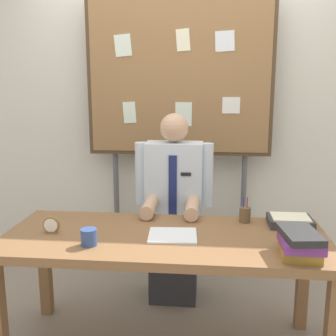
% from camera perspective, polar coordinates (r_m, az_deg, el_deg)
% --- Properties ---
extents(back_wall, '(6.40, 0.08, 2.70)m').
position_cam_1_polar(back_wall, '(3.46, 1.83, 8.12)').
color(back_wall, silver).
rests_on(back_wall, ground_plane).
extents(desk, '(1.84, 0.75, 0.73)m').
position_cam_1_polar(desk, '(2.34, -0.46, -11.42)').
color(desk, brown).
rests_on(desk, ground_plane).
extents(person, '(0.55, 0.56, 1.37)m').
position_cam_1_polar(person, '(2.92, 0.83, -6.81)').
color(person, '#2D2D33').
rests_on(person, ground_plane).
extents(bulletin_board, '(1.48, 0.09, 2.27)m').
position_cam_1_polar(bulletin_board, '(3.25, 1.61, 12.48)').
color(bulletin_board, '#4C3823').
rests_on(bulletin_board, ground_plane).
extents(book_stack, '(0.21, 0.29, 0.13)m').
position_cam_1_polar(book_stack, '(2.12, 18.27, -10.10)').
color(book_stack, olive).
rests_on(book_stack, desk).
extents(open_notebook, '(0.28, 0.25, 0.01)m').
position_cam_1_polar(open_notebook, '(2.28, 0.66, -9.57)').
color(open_notebook, white).
rests_on(open_notebook, desk).
extents(desk_clock, '(0.10, 0.04, 0.10)m').
position_cam_1_polar(desk_clock, '(2.42, -16.25, -7.88)').
color(desk_clock, olive).
rests_on(desk_clock, desk).
extents(coffee_mug, '(0.09, 0.09, 0.09)m').
position_cam_1_polar(coffee_mug, '(2.19, -11.18, -9.62)').
color(coffee_mug, '#334C8C').
rests_on(coffee_mug, desk).
extents(pen_holder, '(0.07, 0.07, 0.16)m').
position_cam_1_polar(pen_holder, '(2.54, 10.87, -6.52)').
color(pen_holder, brown).
rests_on(pen_holder, desk).
extents(paper_tray, '(0.26, 0.20, 0.06)m').
position_cam_1_polar(paper_tray, '(2.56, 16.96, -7.22)').
color(paper_tray, '#333338').
rests_on(paper_tray, desk).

